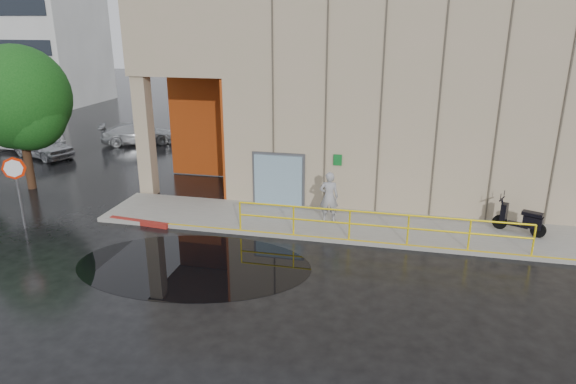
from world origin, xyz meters
name	(u,v)px	position (x,y,z in m)	size (l,w,h in m)	color
ground	(224,276)	(0.00, 0.00, 0.00)	(120.00, 120.00, 0.00)	black
sidewalk	(372,227)	(4.00, 4.50, 0.07)	(20.00, 3.00, 0.15)	gray
building	(412,89)	(5.10, 10.98, 4.21)	(20.00, 10.17, 8.00)	tan
guardrail	(378,226)	(4.25, 3.15, 0.68)	(9.56, 0.06, 1.03)	yellow
distant_building	(21,15)	(-28.00, 27.98, 7.50)	(12.00, 8.08, 15.00)	#BABAB5
person	(329,197)	(2.40, 4.58, 1.08)	(0.68, 0.45, 1.86)	#9A999E
scooter	(521,212)	(8.94, 4.91, 0.93)	(1.78, 1.21, 1.35)	black
stop_sign	(16,177)	(-8.20, 1.86, 1.92)	(0.72, 0.42, 2.65)	#5C5C61
red_curb	(139,222)	(-4.37, 3.10, 0.09)	(2.40, 0.18, 0.18)	maroon
puddle	(193,265)	(-1.16, 0.47, 0.00)	(7.23, 4.45, 0.01)	black
car_a	(43,145)	(-14.15, 10.88, 0.67)	(1.59, 3.95, 1.35)	silver
car_b	(22,138)	(-16.26, 11.92, 0.75)	(1.59, 4.56, 1.50)	silver
car_c	(139,133)	(-10.61, 14.88, 0.64)	(1.78, 4.38, 1.27)	#A5A7AB
tree_near	(20,102)	(-10.94, 5.94, 3.84)	(4.37, 4.37, 6.20)	#311C10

